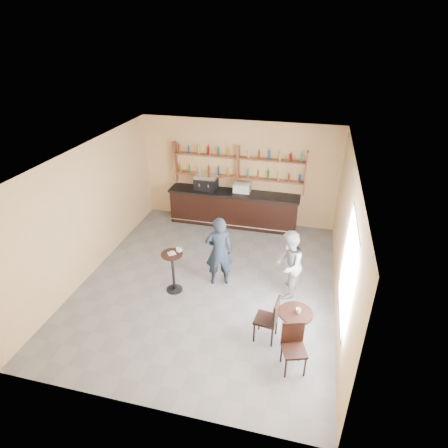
% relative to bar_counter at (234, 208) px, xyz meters
% --- Properties ---
extents(floor, '(7.00, 7.00, 0.00)m').
position_rel_bar_counter_xyz_m(floor, '(0.08, -3.15, -0.54)').
color(floor, slate).
rests_on(floor, ground).
extents(ceiling, '(7.00, 7.00, 0.00)m').
position_rel_bar_counter_xyz_m(ceiling, '(0.08, -3.15, 2.66)').
color(ceiling, white).
rests_on(ceiling, wall_back).
extents(wall_back, '(7.00, 0.00, 7.00)m').
position_rel_bar_counter_xyz_m(wall_back, '(0.08, 0.35, 1.06)').
color(wall_back, '#E5BB82').
rests_on(wall_back, floor).
extents(wall_front, '(7.00, 0.00, 7.00)m').
position_rel_bar_counter_xyz_m(wall_front, '(0.08, -6.65, 1.06)').
color(wall_front, '#E5BB82').
rests_on(wall_front, floor).
extents(wall_left, '(0.00, 7.00, 7.00)m').
position_rel_bar_counter_xyz_m(wall_left, '(-2.92, -3.15, 1.06)').
color(wall_left, '#E5BB82').
rests_on(wall_left, floor).
extents(wall_right, '(0.00, 7.00, 7.00)m').
position_rel_bar_counter_xyz_m(wall_right, '(3.08, -3.15, 1.06)').
color(wall_right, '#E5BB82').
rests_on(wall_right, floor).
extents(window_pane, '(0.00, 2.00, 2.00)m').
position_rel_bar_counter_xyz_m(window_pane, '(3.07, -4.35, 1.16)').
color(window_pane, white).
rests_on(window_pane, wall_right).
extents(window_frame, '(0.04, 1.70, 2.10)m').
position_rel_bar_counter_xyz_m(window_frame, '(3.06, -4.35, 1.16)').
color(window_frame, black).
rests_on(window_frame, wall_right).
extents(shelf_unit, '(4.00, 0.26, 1.40)m').
position_rel_bar_counter_xyz_m(shelf_unit, '(0.08, 0.22, 1.27)').
color(shelf_unit, brown).
rests_on(shelf_unit, wall_back).
extents(liquor_bottles, '(3.68, 0.10, 1.00)m').
position_rel_bar_counter_xyz_m(liquor_bottles, '(0.08, 0.22, 1.44)').
color(liquor_bottles, '#8C5919').
rests_on(liquor_bottles, shelf_unit).
extents(bar_counter, '(4.02, 0.78, 1.09)m').
position_rel_bar_counter_xyz_m(bar_counter, '(0.00, 0.00, 0.00)').
color(bar_counter, black).
rests_on(bar_counter, floor).
extents(espresso_machine, '(0.73, 0.53, 0.48)m').
position_rel_bar_counter_xyz_m(espresso_machine, '(-0.87, 0.00, 0.78)').
color(espresso_machine, black).
rests_on(espresso_machine, bar_counter).
extents(pastry_case, '(0.55, 0.46, 0.31)m').
position_rel_bar_counter_xyz_m(pastry_case, '(0.26, 0.00, 0.70)').
color(pastry_case, silver).
rests_on(pastry_case, bar_counter).
extents(pedestal_table, '(0.65, 0.65, 1.03)m').
position_rel_bar_counter_xyz_m(pedestal_table, '(-0.63, -3.61, -0.03)').
color(pedestal_table, black).
rests_on(pedestal_table, floor).
extents(napkin, '(0.24, 0.24, 0.00)m').
position_rel_bar_counter_xyz_m(napkin, '(-0.63, -3.61, 0.49)').
color(napkin, white).
rests_on(napkin, pedestal_table).
extents(donut, '(0.15, 0.15, 0.05)m').
position_rel_bar_counter_xyz_m(donut, '(-0.62, -3.62, 0.51)').
color(donut, '#D5814E').
rests_on(donut, napkin).
extents(cup_pedestal, '(0.18, 0.18, 0.11)m').
position_rel_bar_counter_xyz_m(cup_pedestal, '(-0.49, -3.51, 0.54)').
color(cup_pedestal, white).
rests_on(cup_pedestal, pedestal_table).
extents(man_main, '(0.75, 0.62, 1.78)m').
position_rel_bar_counter_xyz_m(man_main, '(0.32, -3.05, 0.35)').
color(man_main, black).
rests_on(man_main, floor).
extents(cafe_table, '(0.82, 0.82, 0.82)m').
position_rel_bar_counter_xyz_m(cafe_table, '(2.24, -4.67, -0.13)').
color(cafe_table, black).
rests_on(cafe_table, floor).
extents(cup_cafe, '(0.12, 0.12, 0.10)m').
position_rel_bar_counter_xyz_m(cup_cafe, '(2.29, -4.67, 0.33)').
color(cup_cafe, white).
rests_on(cup_cafe, cafe_table).
extents(chair_west, '(0.48, 0.48, 0.99)m').
position_rel_bar_counter_xyz_m(chair_west, '(1.69, -4.62, -0.05)').
color(chair_west, black).
rests_on(chair_west, floor).
extents(chair_south, '(0.52, 0.52, 0.95)m').
position_rel_bar_counter_xyz_m(chair_south, '(2.29, -5.27, -0.07)').
color(chair_south, black).
rests_on(chair_south, floor).
extents(patron_second, '(0.70, 0.86, 1.66)m').
position_rel_bar_counter_xyz_m(patron_second, '(1.96, -3.13, 0.29)').
color(patron_second, '#9C9BA0').
rests_on(patron_second, floor).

